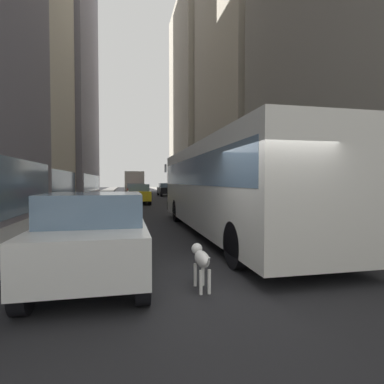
{
  "coord_description": "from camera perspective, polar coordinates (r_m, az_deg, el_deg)",
  "views": [
    {
      "loc": [
        -2.21,
        -5.33,
        1.84
      ],
      "look_at": [
        0.48,
        7.12,
        1.4
      ],
      "focal_mm": 28.7,
      "sensor_mm": 36.0,
      "label": 1
    }
  ],
  "objects": [
    {
      "name": "dalmatian_dog",
      "position": [
        5.38,
        1.69,
        -12.31
      ],
      "size": [
        0.22,
        0.96,
        0.72
      ],
      "color": "white",
      "rests_on": "ground"
    },
    {
      "name": "car_black_suv",
      "position": [
        39.21,
        -4.84,
        0.49
      ],
      "size": [
        1.86,
        4.48,
        1.62
      ],
      "color": "black",
      "rests_on": "ground"
    },
    {
      "name": "building_left_far",
      "position": [
        52.45,
        -23.86,
        22.22
      ],
      "size": [
        9.77,
        23.47,
        40.29
      ],
      "color": "slate",
      "rests_on": "ground"
    },
    {
      "name": "transit_bus",
      "position": [
        10.78,
        6.25,
        1.63
      ],
      "size": [
        2.78,
        11.53,
        3.05
      ],
      "color": "silver",
      "rests_on": "ground"
    },
    {
      "name": "box_truck",
      "position": [
        40.49,
        -10.76,
        1.7
      ],
      "size": [
        2.3,
        7.5,
        3.05
      ],
      "color": "silver",
      "rests_on": "ground"
    },
    {
      "name": "building_right_mid",
      "position": [
        39.85,
        10.98,
        26.89
      ],
      "size": [
        9.53,
        16.9,
        37.31
      ],
      "color": "#B2A893",
      "rests_on": "ground"
    },
    {
      "name": "sidewalk_right",
      "position": [
        41.14,
        -1.09,
        -0.48
      ],
      "size": [
        2.4,
        110.0,
        0.15
      ],
      "primitive_type": "cube",
      "color": "#ADA89E",
      "rests_on": "ground"
    },
    {
      "name": "car_white_van",
      "position": [
        6.24,
        -17.6,
        -7.51
      ],
      "size": [
        1.86,
        4.03,
        1.62
      ],
      "color": "silver",
      "rests_on": "ground"
    },
    {
      "name": "car_yellow_taxi",
      "position": [
        25.73,
        -9.93,
        -0.31
      ],
      "size": [
        1.78,
        4.75,
        1.62
      ],
      "color": "yellow",
      "rests_on": "ground"
    },
    {
      "name": "car_red_coupe",
      "position": [
        34.02,
        -10.48,
        0.23
      ],
      "size": [
        1.86,
        4.08,
        1.62
      ],
      "color": "red",
      "rests_on": "ground"
    },
    {
      "name": "car_grey_wagon",
      "position": [
        48.67,
        -11.0,
        0.75
      ],
      "size": [
        1.91,
        4.79,
        1.62
      ],
      "color": "slate",
      "rests_on": "ground"
    },
    {
      "name": "sidewalk_left",
      "position": [
        40.52,
        -17.12,
        -0.61
      ],
      "size": [
        2.4,
        110.0,
        0.15
      ],
      "primitive_type": "cube",
      "color": "gray",
      "rests_on": "ground"
    },
    {
      "name": "building_left_mid",
      "position": [
        32.31,
        -31.36,
        22.89
      ],
      "size": [
        8.63,
        14.51,
        27.07
      ],
      "color": "#B2A893",
      "rests_on": "ground"
    },
    {
      "name": "ground_plane",
      "position": [
        40.44,
        -9.04,
        -0.66
      ],
      "size": [
        120.0,
        120.0,
        0.0
      ],
      "primitive_type": "plane",
      "color": "#232326"
    },
    {
      "name": "car_silver_sedan",
      "position": [
        26.05,
        -1.09,
        -0.26
      ],
      "size": [
        1.94,
        4.25,
        1.62
      ],
      "color": "#B7BABF",
      "rests_on": "ground"
    },
    {
      "name": "building_right_far",
      "position": [
        56.44,
        2.86,
        17.19
      ],
      "size": [
        10.79,
        19.34,
        33.31
      ],
      "color": "#B2A893",
      "rests_on": "ground"
    }
  ]
}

